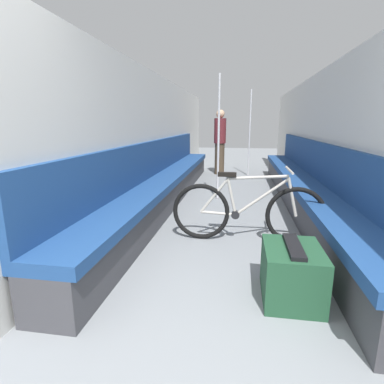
{
  "coord_description": "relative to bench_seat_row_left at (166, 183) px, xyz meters",
  "views": [
    {
      "loc": [
        0.11,
        -1.05,
        1.3
      ],
      "look_at": [
        -0.55,
        3.02,
        0.34
      ],
      "focal_mm": 28.0,
      "sensor_mm": 36.0,
      "label": 1
    }
  ],
  "objects": [
    {
      "name": "luggage_bag",
      "position": [
        1.62,
        -2.61,
        -0.12
      ],
      "size": [
        0.42,
        0.54,
        0.43
      ],
      "color": "#1E472D",
      "rests_on": "ground"
    },
    {
      "name": "passenger_standing",
      "position": [
        0.68,
        2.95,
        0.51
      ],
      "size": [
        0.3,
        0.3,
        1.62
      ],
      "rotation": [
        0.0,
        0.0,
        2.0
      ],
      "color": "#473828",
      "rests_on": "ground"
    },
    {
      "name": "grab_pole_far",
      "position": [
        1.41,
        2.87,
        0.69
      ],
      "size": [
        0.08,
        0.08,
        2.08
      ],
      "color": "gray",
      "rests_on": "ground"
    },
    {
      "name": "grab_pole_near",
      "position": [
        0.84,
        0.37,
        0.69
      ],
      "size": [
        0.08,
        0.08,
        2.08
      ],
      "color": "gray",
      "rests_on": "ground"
    },
    {
      "name": "wall_right",
      "position": [
        2.46,
        0.11,
        0.73
      ],
      "size": [
        0.1,
        10.81,
        2.1
      ],
      "primitive_type": "cube",
      "color": "silver",
      "rests_on": "ground"
    },
    {
      "name": "bench_seat_row_right",
      "position": [
        2.2,
        0.0,
        0.0
      ],
      "size": [
        0.49,
        6.56,
        1.02
      ],
      "color": "#3D3D42",
      "rests_on": "ground"
    },
    {
      "name": "bicycle",
      "position": [
        1.31,
        -1.54,
        0.02
      ],
      "size": [
        1.67,
        0.46,
        0.83
      ],
      "rotation": [
        0.0,
        0.0,
        -0.14
      ],
      "color": "black",
      "rests_on": "ground"
    },
    {
      "name": "bench_seat_row_left",
      "position": [
        0.0,
        0.0,
        0.0
      ],
      "size": [
        0.49,
        6.56,
        1.02
      ],
      "color": "#3D3D42",
      "rests_on": "ground"
    },
    {
      "name": "wall_left",
      "position": [
        -0.26,
        0.11,
        0.73
      ],
      "size": [
        0.1,
        10.81,
        2.1
      ],
      "primitive_type": "cube",
      "color": "silver",
      "rests_on": "ground"
    }
  ]
}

